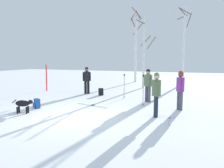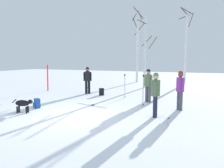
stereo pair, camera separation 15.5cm
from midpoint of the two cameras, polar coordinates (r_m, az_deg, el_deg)
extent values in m
plane|color=white|center=(8.53, -10.04, -8.45)|extent=(60.00, 60.00, 0.00)
cylinder|color=#4C4C56|center=(9.68, 18.42, -4.39)|extent=(0.16, 0.16, 0.82)
cylinder|color=#4C4C56|center=(9.84, 17.92, -4.20)|extent=(0.16, 0.16, 0.82)
cylinder|color=purple|center=(9.65, 18.32, -0.09)|extent=(0.34, 0.34, 0.62)
sphere|color=brown|center=(9.61, 18.41, 2.39)|extent=(0.22, 0.22, 0.22)
sphere|color=#B22626|center=(9.61, 18.43, 2.75)|extent=(0.21, 0.21, 0.21)
cylinder|color=purple|center=(9.47, 18.92, -0.36)|extent=(0.10, 0.10, 0.56)
cylinder|color=purple|center=(9.84, 17.74, -0.07)|extent=(0.10, 0.10, 0.56)
cylinder|color=black|center=(13.71, -6.61, -0.90)|extent=(0.16, 0.16, 0.82)
cylinder|color=black|center=(13.70, -5.86, -0.90)|extent=(0.16, 0.16, 0.82)
cylinder|color=black|center=(13.63, -6.28, 2.10)|extent=(0.34, 0.34, 0.62)
sphere|color=#997051|center=(13.60, -6.30, 3.87)|extent=(0.22, 0.22, 0.22)
sphere|color=black|center=(13.60, -6.30, 4.12)|extent=(0.21, 0.21, 0.21)
cylinder|color=black|center=(13.65, -7.16, 2.01)|extent=(0.10, 0.10, 0.56)
cylinder|color=black|center=(13.62, -5.39, 2.03)|extent=(0.10, 0.10, 0.56)
cylinder|color=#1E2338|center=(8.45, 12.07, -5.79)|extent=(0.16, 0.16, 0.82)
cylinder|color=#1E2338|center=(8.27, 12.02, -6.05)|extent=(0.16, 0.16, 0.82)
cylinder|color=#566B47|center=(8.23, 12.17, -1.02)|extent=(0.34, 0.34, 0.62)
sphere|color=beige|center=(8.19, 12.24, 1.89)|extent=(0.22, 0.22, 0.22)
sphere|color=#4C8C4C|center=(8.18, 12.25, 2.31)|extent=(0.21, 0.21, 0.21)
cylinder|color=#566B47|center=(8.44, 12.23, -0.97)|extent=(0.10, 0.10, 0.56)
cylinder|color=#566B47|center=(8.03, 12.10, -1.36)|extent=(0.10, 0.10, 0.56)
cylinder|color=#4C4C56|center=(11.07, 10.40, -2.79)|extent=(0.16, 0.16, 0.82)
cylinder|color=#4C4C56|center=(11.19, 9.70, -2.67)|extent=(0.16, 0.16, 0.82)
cylinder|color=#566B47|center=(11.04, 10.13, 0.96)|extent=(0.34, 0.34, 0.62)
sphere|color=tan|center=(11.01, 10.17, 3.14)|extent=(0.22, 0.22, 0.22)
sphere|color=black|center=(11.00, 10.18, 3.45)|extent=(0.21, 0.21, 0.21)
cylinder|color=#566B47|center=(10.90, 10.95, 0.77)|extent=(0.10, 0.10, 0.56)
cylinder|color=#566B47|center=(11.18, 9.32, 0.94)|extent=(0.10, 0.10, 0.56)
ellipsoid|color=black|center=(9.50, -22.51, -4.77)|extent=(0.64, 0.40, 0.26)
sphere|color=black|center=(9.34, -20.68, -4.47)|extent=(0.18, 0.18, 0.18)
ellipsoid|color=black|center=(9.32, -20.33, -4.60)|extent=(0.11, 0.09, 0.06)
cylinder|color=black|center=(9.65, -24.39, -4.20)|extent=(0.19, 0.10, 0.17)
cylinder|color=black|center=(9.54, -21.18, -6.32)|extent=(0.07, 0.07, 0.28)
cylinder|color=black|center=(9.40, -21.58, -6.52)|extent=(0.07, 0.07, 0.28)
cylinder|color=black|center=(9.71, -23.27, -6.19)|extent=(0.07, 0.07, 0.28)
cylinder|color=black|center=(9.58, -23.69, -6.38)|extent=(0.07, 0.07, 0.28)
cube|color=red|center=(15.46, -16.56, 1.45)|extent=(0.03, 0.13, 1.75)
cube|color=red|center=(15.40, -16.68, 4.84)|extent=(0.02, 0.06, 0.10)
cube|color=red|center=(15.41, -16.68, 1.43)|extent=(0.03, 0.13, 1.75)
cube|color=red|center=(15.35, -16.80, 4.83)|extent=(0.02, 0.06, 0.10)
cube|color=white|center=(10.23, -5.16, -5.78)|extent=(1.78, 0.50, 0.02)
cube|color=#333338|center=(10.19, -4.95, -5.69)|extent=(0.13, 0.09, 0.03)
cube|color=white|center=(10.30, -4.79, -5.69)|extent=(1.78, 0.50, 0.02)
cube|color=#333338|center=(10.27, -4.58, -5.60)|extent=(0.13, 0.09, 0.03)
cylinder|color=#B2B2BC|center=(12.14, 3.89, -0.78)|extent=(0.02, 0.10, 1.27)
cylinder|color=black|center=(12.07, 3.92, 2.46)|extent=(0.04, 0.04, 0.10)
cylinder|color=black|center=(12.22, 3.87, -3.41)|extent=(0.07, 0.07, 0.01)
cylinder|color=#B2B2BC|center=(12.02, 3.70, -0.85)|extent=(0.02, 0.10, 1.27)
cylinder|color=black|center=(11.95, 3.72, 2.42)|extent=(0.04, 0.04, 0.10)
cylinder|color=black|center=(12.11, 3.68, -3.51)|extent=(0.07, 0.07, 0.01)
cylinder|color=#B2B2BC|center=(10.15, 8.89, -1.97)|extent=(0.02, 0.10, 1.39)
cylinder|color=black|center=(10.07, 8.96, 2.24)|extent=(0.04, 0.04, 0.10)
cylinder|color=black|center=(10.27, 8.82, -5.44)|extent=(0.07, 0.07, 0.01)
cylinder|color=#B2B2BC|center=(10.03, 8.71, -2.07)|extent=(0.02, 0.10, 1.39)
cylinder|color=black|center=(9.95, 8.79, 2.19)|extent=(0.04, 0.04, 0.10)
cylinder|color=black|center=(10.15, 8.65, -5.58)|extent=(0.07, 0.07, 0.01)
cube|color=#1E4C99|center=(10.23, -19.10, -4.92)|extent=(0.33, 0.31, 0.44)
cube|color=#1E4C99|center=(10.21, -19.79, -5.35)|extent=(0.20, 0.15, 0.20)
cube|color=black|center=(10.33, -18.61, -4.79)|extent=(0.04, 0.04, 0.37)
cube|color=black|center=(10.20, -18.36, -4.93)|extent=(0.04, 0.04, 0.37)
cube|color=black|center=(13.05, -2.49, -2.09)|extent=(0.33, 0.33, 0.44)
cube|color=black|center=(13.18, -2.68, -2.30)|extent=(0.18, 0.18, 0.20)
cube|color=black|center=(12.97, -2.02, -2.15)|extent=(0.04, 0.04, 0.37)
cube|color=black|center=(12.92, -2.62, -2.18)|extent=(0.04, 0.04, 0.37)
cylinder|color=silver|center=(7.47, 15.48, -9.83)|extent=(0.07, 0.07, 0.24)
cylinder|color=black|center=(7.43, 15.52, -8.84)|extent=(0.05, 0.05, 0.02)
cylinder|color=white|center=(20.69, 7.04, 9.84)|extent=(0.21, 0.21, 6.73)
cylinder|color=brown|center=(20.77, 6.34, 16.18)|extent=(0.57, 0.53, 0.94)
cylinder|color=brown|center=(21.34, 7.68, 14.49)|extent=(1.11, 0.21, 1.20)
cylinder|color=brown|center=(20.64, 7.32, 18.49)|extent=(0.93, 0.44, 1.08)
cylinder|color=brown|center=(21.22, 6.28, 17.50)|extent=(0.27, 0.76, 0.77)
cylinder|color=brown|center=(20.85, 7.75, 17.84)|extent=(0.38, 0.60, 0.80)
cylinder|color=silver|center=(16.59, 9.10, 8.36)|extent=(0.18, 0.18, 5.44)
cylinder|color=brown|center=(16.48, 8.27, 16.23)|extent=(0.82, 0.43, 0.46)
cylinder|color=brown|center=(17.01, 9.64, 11.34)|extent=(0.84, 0.16, 0.80)
cylinder|color=brown|center=(16.92, 11.13, 10.76)|extent=(0.90, 1.04, 0.86)
cylinder|color=silver|center=(19.80, 19.42, 9.58)|extent=(0.21, 0.21, 6.67)
cylinder|color=brown|center=(19.92, 18.96, 18.10)|extent=(0.66, 0.58, 0.78)
cylinder|color=brown|center=(19.70, 19.64, 18.07)|extent=(1.00, 0.09, 0.68)
cylinder|color=brown|center=(20.52, 19.06, 16.67)|extent=(0.87, 0.58, 0.47)
cylinder|color=brown|center=(20.21, 20.68, 15.81)|extent=(0.46, 0.74, 1.05)
camera|label=1|loc=(0.08, -89.57, 0.05)|focal=34.01mm
camera|label=2|loc=(0.08, 90.43, -0.05)|focal=34.01mm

